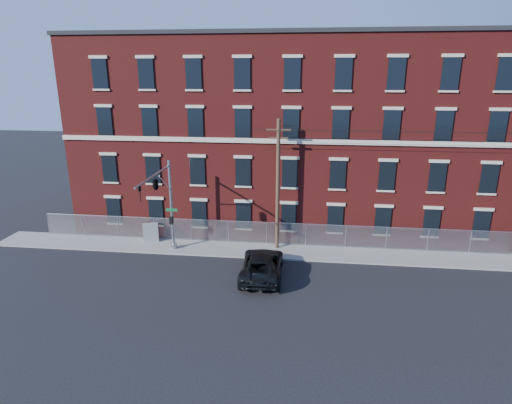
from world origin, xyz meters
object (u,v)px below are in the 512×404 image
at_px(pickup_truck, 262,265).
at_px(traffic_signal_mast, 160,191).
at_px(utility_cabinet, 151,233).
at_px(utility_pole_near, 278,183).

bearing_deg(pickup_truck, traffic_signal_mast, -11.59).
height_order(traffic_signal_mast, utility_cabinet, traffic_signal_mast).
bearing_deg(pickup_truck, utility_cabinet, -28.15).
distance_m(utility_pole_near, pickup_truck, 6.60).
height_order(traffic_signal_mast, utility_pole_near, utility_pole_near).
bearing_deg(utility_pole_near, pickup_truck, -98.25).
height_order(pickup_truck, utility_cabinet, pickup_truck).
relative_size(traffic_signal_mast, pickup_truck, 1.20).
xyz_separation_m(pickup_truck, utility_cabinet, (-9.57, 4.86, 0.05)).
bearing_deg(pickup_truck, utility_pole_near, -99.48).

